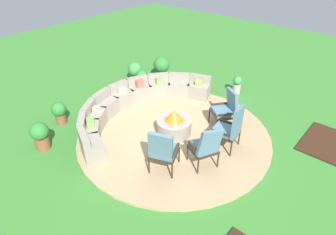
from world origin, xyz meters
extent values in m
plane|color=#387A2D|center=(0.00, 0.00, 0.00)|extent=(24.00, 24.00, 0.00)
cylinder|color=tan|center=(0.00, 0.00, 0.03)|extent=(4.91, 4.91, 0.06)
cube|color=#382114|center=(2.21, -3.28, 0.02)|extent=(1.52, 1.37, 0.04)
cylinder|color=gray|center=(0.00, 0.00, 0.26)|extent=(0.89, 0.89, 0.39)
cylinder|color=black|center=(0.00, 0.00, 0.42)|extent=(0.58, 0.58, 0.06)
cone|color=orange|center=(0.00, 0.00, 0.59)|extent=(0.46, 0.46, 0.28)
cube|color=gray|center=(1.98, 0.65, 0.28)|extent=(0.63, 0.75, 0.44)
cube|color=gray|center=(2.12, 0.70, 0.62)|extent=(0.35, 0.66, 0.25)
cube|color=gray|center=(1.70, 1.21, 0.28)|extent=(0.74, 0.79, 0.44)
cube|color=gray|center=(1.81, 1.30, 0.62)|extent=(0.50, 0.62, 0.25)
cube|color=gray|center=(1.26, 1.66, 0.28)|extent=(0.78, 0.75, 0.44)
cube|color=gray|center=(1.35, 1.78, 0.62)|extent=(0.61, 0.52, 0.25)
cube|color=gray|center=(0.71, 1.96, 0.28)|extent=(0.76, 0.64, 0.44)
cube|color=gray|center=(0.75, 2.10, 0.62)|extent=(0.66, 0.37, 0.25)
cube|color=gray|center=(0.09, 2.08, 0.28)|extent=(0.66, 0.48, 0.44)
cube|color=gray|center=(0.09, 2.23, 0.62)|extent=(0.65, 0.19, 0.25)
cube|color=gray|center=(-0.54, 2.01, 0.28)|extent=(0.74, 0.60, 0.44)
cube|color=gray|center=(-0.57, 2.15, 0.62)|extent=(0.66, 0.32, 0.25)
cube|color=gray|center=(-1.11, 1.76, 0.28)|extent=(0.78, 0.72, 0.44)
cube|color=gray|center=(-1.19, 1.88, 0.62)|extent=(0.63, 0.48, 0.25)
cube|color=gray|center=(-1.59, 1.35, 0.28)|extent=(0.76, 0.78, 0.44)
cube|color=gray|center=(-1.70, 1.44, 0.62)|extent=(0.54, 0.59, 0.25)
cube|color=gray|center=(-1.92, 0.82, 0.28)|extent=(0.67, 0.77, 0.44)
cube|color=gray|center=(-2.05, 0.87, 0.62)|extent=(0.40, 0.65, 0.25)
cube|color=#70A34C|center=(-1.55, 1.32, 0.60)|extent=(0.25, 0.26, 0.20)
cube|color=#93B756|center=(1.93, 0.63, 0.59)|extent=(0.17, 0.20, 0.18)
cube|color=#BC5B47|center=(0.69, 1.91, 0.61)|extent=(0.27, 0.25, 0.22)
cube|color=beige|center=(-1.09, 1.72, 0.58)|extent=(0.20, 0.19, 0.16)
cube|color=#70A34C|center=(1.23, 1.62, 0.59)|extent=(0.24, 0.23, 0.18)
cube|color=beige|center=(0.09, 2.03, 0.58)|extent=(0.19, 0.17, 0.17)
cylinder|color=#2D2319|center=(-0.98, -0.33, 0.25)|extent=(0.04, 0.04, 0.38)
cylinder|color=#2D2319|center=(-0.78, -0.80, 0.25)|extent=(0.04, 0.04, 0.38)
cylinder|color=#2D2319|center=(-1.47, -0.54, 0.25)|extent=(0.04, 0.04, 0.38)
cylinder|color=#2D2319|center=(-1.27, -1.01, 0.25)|extent=(0.04, 0.04, 0.38)
cube|color=#2D2319|center=(-1.13, -0.67, 0.47)|extent=(0.74, 0.73, 0.05)
cube|color=slate|center=(-1.13, -0.67, 0.54)|extent=(0.68, 0.67, 0.09)
cube|color=slate|center=(-1.35, -0.77, 0.82)|extent=(0.33, 0.55, 0.69)
cube|color=#2D2319|center=(-1.22, -0.45, 0.60)|extent=(0.47, 0.24, 0.04)
cube|color=#2D2319|center=(-1.03, -0.89, 0.60)|extent=(0.47, 0.24, 0.04)
cylinder|color=#2D2319|center=(-0.60, -0.89, 0.25)|extent=(0.04, 0.04, 0.38)
cylinder|color=#2D2319|center=(-0.15, -1.10, 0.25)|extent=(0.04, 0.04, 0.38)
cylinder|color=#2D2319|center=(-0.80, -1.34, 0.25)|extent=(0.04, 0.04, 0.38)
cylinder|color=#2D2319|center=(-0.36, -1.55, 0.25)|extent=(0.04, 0.04, 0.38)
cube|color=#2D2319|center=(-0.48, -1.22, 0.47)|extent=(0.70, 0.70, 0.05)
cube|color=slate|center=(-0.48, -1.22, 0.54)|extent=(0.65, 0.64, 0.09)
cube|color=slate|center=(-0.57, -1.42, 0.79)|extent=(0.54, 0.35, 0.68)
cube|color=#2D2319|center=(-0.69, -1.12, 0.60)|extent=(0.23, 0.43, 0.04)
cube|color=#2D2319|center=(-0.26, -1.32, 0.60)|extent=(0.23, 0.43, 0.04)
cylinder|color=#2D2319|center=(0.07, -1.02, 0.25)|extent=(0.04, 0.04, 0.38)
cylinder|color=#2D2319|center=(0.59, -0.94, 0.25)|extent=(0.04, 0.04, 0.38)
cylinder|color=#2D2319|center=(0.15, -1.57, 0.25)|extent=(0.04, 0.04, 0.38)
cylinder|color=#2D2319|center=(0.67, -1.49, 0.25)|extent=(0.04, 0.04, 0.38)
cube|color=#2D2319|center=(0.37, -1.26, 0.47)|extent=(0.64, 0.67, 0.05)
cube|color=slate|center=(0.37, -1.26, 0.54)|extent=(0.58, 0.61, 0.09)
cube|color=slate|center=(0.41, -1.51, 0.85)|extent=(0.60, 0.18, 0.78)
cube|color=#2D2319|center=(0.13, -1.29, 0.60)|extent=(0.12, 0.51, 0.04)
cube|color=#2D2319|center=(0.62, -1.22, 0.60)|extent=(0.12, 0.51, 0.04)
cylinder|color=#2D2319|center=(0.69, -0.83, 0.25)|extent=(0.04, 0.04, 0.38)
cylinder|color=#2D2319|center=(1.04, -0.39, 0.25)|extent=(0.04, 0.04, 0.38)
cylinder|color=#2D2319|center=(1.09, -1.14, 0.25)|extent=(0.04, 0.04, 0.38)
cylinder|color=#2D2319|center=(1.43, -0.69, 0.25)|extent=(0.04, 0.04, 0.38)
cube|color=#2D2319|center=(1.06, -0.76, 0.47)|extent=(0.79, 0.80, 0.05)
cube|color=slate|center=(1.06, -0.76, 0.54)|extent=(0.73, 0.74, 0.09)
cube|color=slate|center=(1.25, -0.90, 0.79)|extent=(0.42, 0.57, 0.66)
cube|color=#2D2319|center=(0.90, -0.98, 0.60)|extent=(0.39, 0.32, 0.04)
cube|color=#2D2319|center=(1.23, -0.55, 0.60)|extent=(0.39, 0.32, 0.04)
cylinder|color=brown|center=(1.61, 3.12, 0.11)|extent=(0.39, 0.39, 0.21)
sphere|color=#3D8E42|center=(1.61, 3.12, 0.43)|extent=(0.50, 0.50, 0.50)
cylinder|color=brown|center=(-1.60, 2.69, 0.14)|extent=(0.28, 0.28, 0.29)
sphere|color=#2D7A33|center=(-1.60, 2.69, 0.44)|extent=(0.40, 0.40, 0.40)
sphere|color=#E55638|center=(-1.56, 2.69, 0.51)|extent=(0.13, 0.13, 0.13)
cylinder|color=#A89E8E|center=(3.07, -0.08, 0.17)|extent=(0.25, 0.25, 0.33)
sphere|color=#3D8E42|center=(3.07, -0.08, 0.47)|extent=(0.28, 0.28, 0.28)
cylinder|color=brown|center=(2.39, 2.57, 0.14)|extent=(0.39, 0.39, 0.29)
sphere|color=#2D7A33|center=(2.39, 2.57, 0.50)|extent=(0.57, 0.57, 0.57)
sphere|color=yellow|center=(2.44, 2.57, 0.60)|extent=(0.17, 0.17, 0.17)
cylinder|color=brown|center=(1.46, 2.62, 0.11)|extent=(0.33, 0.33, 0.21)
sphere|color=#2D7A33|center=(1.46, 2.62, 0.39)|extent=(0.41, 0.41, 0.41)
cylinder|color=brown|center=(-2.49, 2.05, 0.16)|extent=(0.34, 0.34, 0.32)
sphere|color=#2D7A33|center=(-2.49, 2.05, 0.50)|extent=(0.44, 0.44, 0.44)
camera|label=1|loc=(-4.61, -3.78, 4.38)|focal=30.35mm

